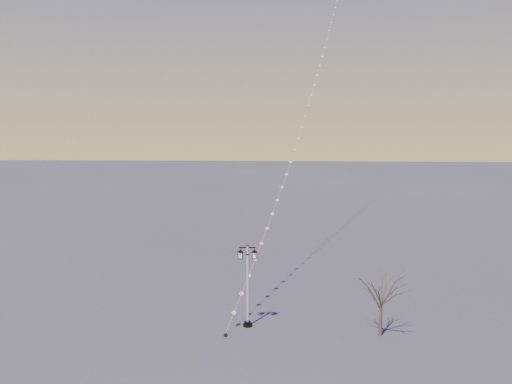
{
  "coord_description": "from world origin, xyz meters",
  "views": [
    {
      "loc": [
        2.34,
        -30.52,
        12.68
      ],
      "look_at": [
        0.32,
        6.17,
        7.92
      ],
      "focal_mm": 37.08,
      "sensor_mm": 36.0,
      "label": 1
    }
  ],
  "objects": [
    {
      "name": "street_lamp",
      "position": [
        0.06,
        1.34,
        2.92
      ],
      "size": [
        1.34,
        0.59,
        5.27
      ],
      "rotation": [
        0.0,
        0.0,
        0.04
      ],
      "color": "black",
      "rests_on": "ground"
    },
    {
      "name": "bare_tree",
      "position": [
        8.15,
        0.33,
        2.69
      ],
      "size": [
        2.34,
        2.34,
        3.88
      ],
      "rotation": [
        0.0,
        0.0,
        0.22
      ],
      "color": "brown",
      "rests_on": "ground"
    },
    {
      "name": "ground",
      "position": [
        0.0,
        0.0,
        0.0
      ],
      "size": [
        300.0,
        300.0,
        0.0
      ],
      "primitive_type": "plane",
      "color": "#4C4C4C",
      "rests_on": "ground"
    },
    {
      "name": "kite_train",
      "position": [
        4.09,
        21.32,
        15.03
      ],
      "size": [
        11.09,
        43.95,
        30.27
      ],
      "rotation": [
        0.0,
        0.0,
        -0.26
      ],
      "color": "black",
      "rests_on": "ground"
    }
  ]
}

